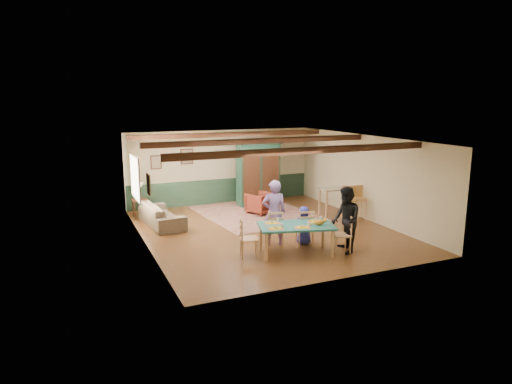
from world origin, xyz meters
name	(u,v)px	position (x,y,z in m)	size (l,w,h in m)	color
floor	(266,230)	(0.00, 0.00, 0.00)	(8.00, 8.00, 0.00)	#512E16
wall_back	(221,167)	(0.00, 4.00, 1.35)	(7.00, 0.02, 2.70)	beige
wall_left	(144,196)	(-3.50, 0.00, 1.35)	(0.02, 8.00, 2.70)	beige
wall_right	(366,177)	(3.50, 0.00, 1.35)	(0.02, 8.00, 2.70)	beige
ceiling	(266,139)	(0.00, 0.00, 2.70)	(7.00, 8.00, 0.02)	white
wainscot_back	(222,191)	(0.00, 3.98, 0.45)	(6.95, 0.03, 0.90)	#1C3524
ceiling_beam_front	(306,151)	(0.00, -2.30, 2.61)	(6.95, 0.16, 0.16)	black
ceiling_beam_mid	(261,141)	(0.00, 0.40, 2.61)	(6.95, 0.16, 0.16)	black
ceiling_beam_back	(230,135)	(0.00, 3.00, 2.61)	(6.95, 0.16, 0.16)	black
window_left	(135,178)	(-3.47, 1.70, 1.55)	(0.06, 1.60, 1.30)	white
picture_left_wall	(149,184)	(-3.47, -0.60, 1.75)	(0.04, 0.42, 0.52)	gray
picture_back_a	(187,157)	(-1.30, 3.97, 1.80)	(0.45, 0.04, 0.55)	gray
picture_back_b	(156,162)	(-2.40, 3.97, 1.65)	(0.38, 0.04, 0.48)	gray
dining_table	(296,240)	(-0.19, -2.22, 0.38)	(1.83, 1.02, 0.76)	#1D5E56
dining_chair_far_left	(274,228)	(-0.40, -1.41, 0.48)	(0.43, 0.45, 0.97)	tan
dining_chair_far_right	(305,227)	(0.39, -1.62, 0.48)	(0.43, 0.45, 0.97)	tan
dining_chair_end_left	(249,238)	(-1.33, -1.92, 0.48)	(0.43, 0.45, 0.97)	tan
dining_chair_end_right	(341,234)	(0.94, -2.53, 0.48)	(0.43, 0.45, 0.97)	tan
person_man	(274,213)	(-0.38, -1.33, 0.88)	(0.64, 0.42, 1.76)	#745999
person_woman	(346,220)	(1.04, -2.55, 0.84)	(0.82, 0.64, 1.68)	black
person_child	(304,225)	(0.41, -1.54, 0.51)	(0.50, 0.33, 1.02)	#282EA1
cat	(319,222)	(0.32, -2.47, 0.86)	(0.37, 0.14, 0.18)	orange
place_setting_near_left	(276,227)	(-0.80, -2.32, 0.82)	(0.41, 0.31, 0.11)	yellow
place_setting_near_center	(303,225)	(-0.16, -2.50, 0.82)	(0.41, 0.31, 0.11)	yellow
place_setting_far_left	(272,221)	(-0.67, -1.83, 0.82)	(0.41, 0.31, 0.11)	yellow
place_setting_far_right	(315,219)	(0.41, -2.12, 0.82)	(0.41, 0.31, 0.11)	yellow
area_rug	(256,213)	(0.51, 1.98, 0.01)	(3.41, 4.05, 0.01)	tan
armoire	(258,173)	(1.10, 3.14, 1.17)	(1.66, 0.66, 2.35)	#153427
armchair	(260,203)	(0.66, 1.93, 0.36)	(0.77, 0.79, 0.72)	#45120D
sofa	(162,215)	(-2.71, 1.79, 0.33)	(2.24, 0.88, 0.66)	#3F3427
end_table	(140,209)	(-3.17, 2.96, 0.30)	(0.49, 0.49, 0.61)	black
table_lamp	(139,191)	(-3.17, 2.96, 0.88)	(0.31, 0.31, 0.55)	beige
counter_table	(336,201)	(2.90, 0.74, 0.46)	(1.11, 0.65, 0.93)	#BCB492
bar_stool_left	(350,204)	(2.83, -0.14, 0.56)	(0.40, 0.44, 1.12)	tan
bar_stool_right	(360,203)	(3.26, -0.09, 0.55)	(0.39, 0.43, 1.10)	tan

